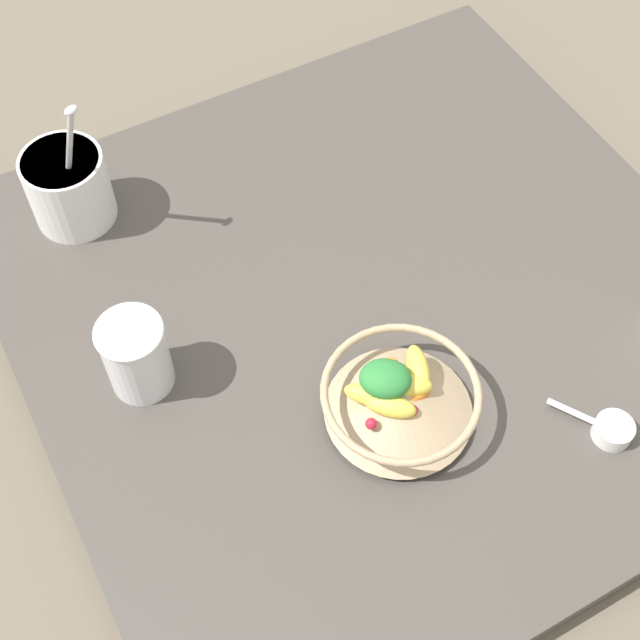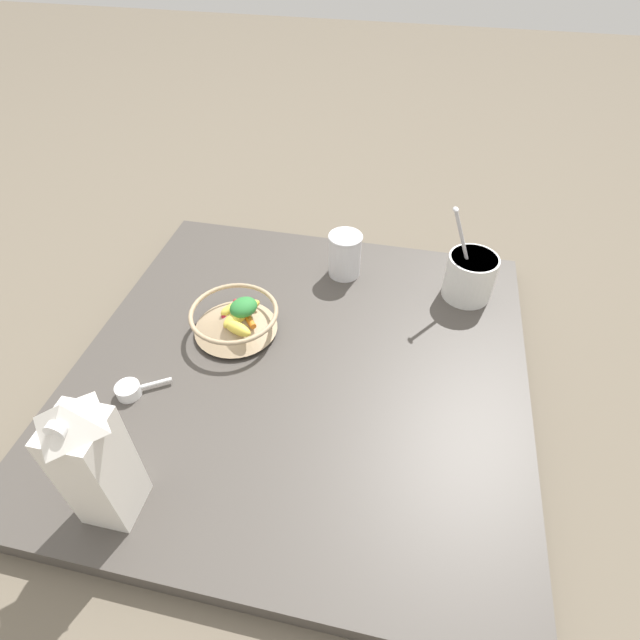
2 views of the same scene
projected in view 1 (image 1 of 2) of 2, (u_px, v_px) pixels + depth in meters
ground_plane at (373, 317)px, 1.23m from camera, size 6.00×6.00×0.00m
countertop at (374, 309)px, 1.21m from camera, size 0.92×0.92×0.04m
fruit_bowl at (399, 398)px, 1.07m from camera, size 0.19×0.19×0.08m
yogurt_tub at (68, 185)px, 1.23m from camera, size 0.13×0.11×0.25m
drinking_cup at (136, 354)px, 1.08m from camera, size 0.08×0.08×0.11m
measuring_scoop at (610, 429)px, 1.07m from camera, size 0.10×0.07×0.02m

